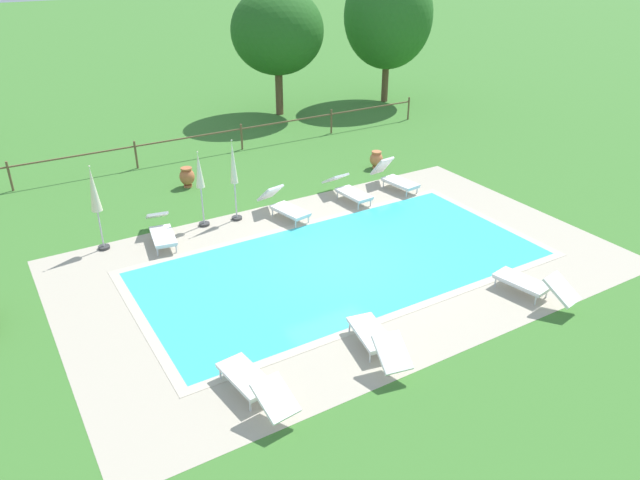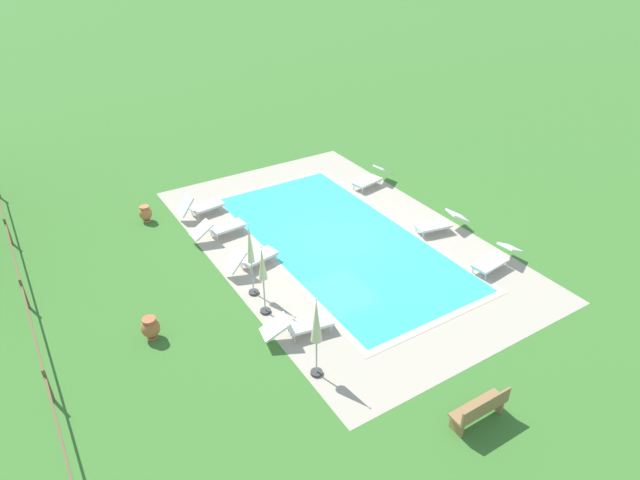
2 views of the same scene
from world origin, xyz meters
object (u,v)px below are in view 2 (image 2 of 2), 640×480
object	(u,v)px
sun_lounger_north_end	(496,259)
sun_lounger_south_mid	(220,228)
patio_umbrella_closed_row_west	(250,250)
wooden_bench_lawn_side	(481,409)
sun_lounger_south_far	(252,258)
terracotta_urn_near_fence	(151,328)
sun_lounger_south_near_corner	(201,206)
patio_umbrella_closed_row_centre	(263,270)
sun_lounger_north_far	(372,178)
terracotta_urn_by_tree	(145,213)
sun_lounger_north_near_steps	(300,325)
patio_umbrella_closed_row_mid_west	(316,325)
sun_lounger_north_mid	(440,223)

from	to	relation	value
sun_lounger_north_end	sun_lounger_south_mid	world-z (taller)	sun_lounger_south_mid
patio_umbrella_closed_row_west	wooden_bench_lawn_side	size ratio (longest dim) A/B	1.69
sun_lounger_north_end	sun_lounger_south_far	xyz separation A→B (m)	(4.34, 6.92, 0.03)
sun_lounger_south_far	terracotta_urn_near_fence	distance (m)	4.28
sun_lounger_south_mid	sun_lounger_north_end	bearing A→B (deg)	-133.98
sun_lounger_south_far	wooden_bench_lawn_side	size ratio (longest dim) A/B	1.35
patio_umbrella_closed_row_west	terracotta_urn_near_fence	bearing A→B (deg)	96.11
sun_lounger_south_near_corner	sun_lounger_south_far	bearing A→B (deg)	-178.73
terracotta_urn_near_fence	sun_lounger_north_end	bearing A→B (deg)	-103.67
sun_lounger_north_end	patio_umbrella_closed_row_centre	distance (m)	7.98
patio_umbrella_closed_row_centre	wooden_bench_lawn_side	size ratio (longest dim) A/B	1.55
sun_lounger_north_end	patio_umbrella_closed_row_west	bearing A→B (deg)	68.28
sun_lounger_north_far	patio_umbrella_closed_row_west	xyz separation A→B (m)	(-4.26, 7.77, 1.26)
terracotta_urn_by_tree	sun_lounger_south_mid	bearing A→B (deg)	-142.37
sun_lounger_south_far	patio_umbrella_closed_row_centre	xyz separation A→B (m)	(-2.36, 0.71, 1.17)
sun_lounger_south_mid	sun_lounger_north_far	bearing A→B (deg)	-86.25
sun_lounger_south_near_corner	terracotta_urn_near_fence	distance (m)	7.16
sun_lounger_north_near_steps	sun_lounger_south_far	xyz separation A→B (m)	(3.77, -0.33, 0.02)
sun_lounger_north_far	terracotta_urn_by_tree	bearing A→B (deg)	77.31
sun_lounger_south_far	patio_umbrella_closed_row_mid_west	xyz separation A→B (m)	(-5.32, 0.73, 1.26)
sun_lounger_north_end	sun_lounger_north_mid	bearing A→B (deg)	-1.39
sun_lounger_north_near_steps	patio_umbrella_closed_row_centre	size ratio (longest dim) A/B	0.91
sun_lounger_north_end	sun_lounger_south_near_corner	distance (m)	11.17
sun_lounger_north_mid	terracotta_urn_near_fence	size ratio (longest dim) A/B	3.03
sun_lounger_north_mid	sun_lounger_north_far	bearing A→B (deg)	-2.32
sun_lounger_north_far	patio_umbrella_closed_row_centre	bearing A→B (deg)	123.82
sun_lounger_south_far	terracotta_urn_by_tree	world-z (taller)	sun_lounger_south_far
patio_umbrella_closed_row_west	terracotta_urn_by_tree	bearing A→B (deg)	13.12
sun_lounger_north_mid	terracotta_urn_near_fence	bearing A→B (deg)	90.71
patio_umbrella_closed_row_centre	sun_lounger_north_end	bearing A→B (deg)	-104.52
sun_lounger_south_near_corner	sun_lounger_north_near_steps	bearing A→B (deg)	178.32
sun_lounger_north_near_steps	sun_lounger_north_end	distance (m)	7.28
sun_lounger_south_near_corner	terracotta_urn_near_fence	bearing A→B (deg)	147.61
sun_lounger_north_near_steps	terracotta_urn_by_tree	xyz separation A→B (m)	(8.78, 1.74, -0.00)
sun_lounger_north_end	patio_umbrella_closed_row_west	distance (m)	8.20
sun_lounger_north_end	terracotta_urn_by_tree	bearing A→B (deg)	43.94
sun_lounger_north_mid	wooden_bench_lawn_side	size ratio (longest dim) A/B	1.41
wooden_bench_lawn_side	sun_lounger_north_end	bearing A→B (deg)	-50.63
sun_lounger_north_mid	terracotta_urn_near_fence	world-z (taller)	sun_lounger_north_mid
sun_lounger_north_far	patio_umbrella_closed_row_centre	world-z (taller)	patio_umbrella_closed_row_centre
sun_lounger_south_near_corner	patio_umbrella_closed_row_mid_west	distance (m)	9.77
sun_lounger_north_near_steps	sun_lounger_north_far	world-z (taller)	sun_lounger_north_far
sun_lounger_south_near_corner	sun_lounger_south_mid	bearing A→B (deg)	179.73
wooden_bench_lawn_side	terracotta_urn_by_tree	world-z (taller)	wooden_bench_lawn_side
sun_lounger_north_mid	patio_umbrella_closed_row_centre	distance (m)	7.83
sun_lounger_north_mid	patio_umbrella_closed_row_mid_west	xyz separation A→B (m)	(-3.76, 7.72, 1.28)
sun_lounger_north_far	sun_lounger_north_end	xyz separation A→B (m)	(-7.26, 0.25, -0.01)
sun_lounger_south_mid	terracotta_urn_near_fence	xyz separation A→B (m)	(-4.14, 3.83, 0.02)
patio_umbrella_closed_row_west	terracotta_urn_by_tree	distance (m)	6.64
sun_lounger_south_mid	patio_umbrella_closed_row_west	bearing A→B (deg)	172.56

